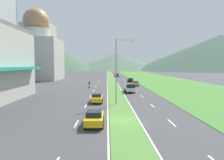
{
  "coord_description": "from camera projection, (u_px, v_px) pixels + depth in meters",
  "views": [
    {
      "loc": [
        -1.86,
        -22.77,
        6.2
      ],
      "look_at": [
        -0.66,
        26.52,
        2.65
      ],
      "focal_mm": 33.29,
      "sensor_mm": 36.0,
      "label": 1
    }
  ],
  "objects": [
    {
      "name": "hill_far_left",
      "position": [
        39.0,
        53.0,
        252.07
      ],
      "size": [
        140.8,
        140.8,
        42.14
      ],
      "primitive_type": "cone",
      "color": "#47664C",
      "rests_on": "ground_plane"
    },
    {
      "name": "car_2",
      "position": [
        97.0,
        98.0,
        34.56
      ],
      "size": [
        1.88,
        4.67,
        1.51
      ],
      "rotation": [
        0.0,
        0.0,
        1.57
      ],
      "color": "yellow",
      "rests_on": "ground_plane"
    },
    {
      "name": "lane_dash_right_2",
      "position": [
        172.0,
        123.0,
        22.3
      ],
      "size": [
        0.16,
        2.8,
        0.01
      ],
      "primitive_type": "cube",
      "color": "silver",
      "rests_on": "ground_plane"
    },
    {
      "name": "grass_verge_right",
      "position": [
        163.0,
        80.0,
        83.52
      ],
      "size": [
        24.0,
        240.0,
        0.06
      ],
      "primitive_type": "cube",
      "color": "#477F33",
      "rests_on": "ground_plane"
    },
    {
      "name": "car_1",
      "position": [
        94.0,
        118.0,
        21.44
      ],
      "size": [
        1.95,
        4.31,
        1.52
      ],
      "rotation": [
        0.0,
        0.0,
        1.57
      ],
      "color": "yellow",
      "rests_on": "ground_plane"
    },
    {
      "name": "car_3",
      "position": [
        117.0,
        75.0,
        109.36
      ],
      "size": [
        1.9,
        4.11,
        1.51
      ],
      "rotation": [
        0.0,
        0.0,
        -1.57
      ],
      "color": "#0C5128",
      "rests_on": "ground_plane"
    },
    {
      "name": "lane_dash_left_4",
      "position": [
        91.0,
        96.0,
        40.97
      ],
      "size": [
        0.16,
        2.8,
        0.01
      ],
      "primitive_type": "cube",
      "color": "silver",
      "rests_on": "ground_plane"
    },
    {
      "name": "lane_dash_right_5",
      "position": [
        135.0,
        90.0,
        50.68
      ],
      "size": [
        0.16,
        2.8,
        0.01
      ],
      "primitive_type": "cube",
      "color": "silver",
      "rests_on": "ground_plane"
    },
    {
      "name": "lane_dash_left_5",
      "position": [
        94.0,
        91.0,
        50.43
      ],
      "size": [
        0.16,
        2.8,
        0.01
      ],
      "primitive_type": "cube",
      "color": "silver",
      "rests_on": "ground_plane"
    },
    {
      "name": "motorcycle_rider",
      "position": [
        89.0,
        85.0,
        56.73
      ],
      "size": [
        0.36,
        2.0,
        1.8
      ],
      "rotation": [
        0.0,
        0.0,
        1.57
      ],
      "color": "black",
      "rests_on": "ground_plane"
    },
    {
      "name": "lane_dash_right_4",
      "position": [
        142.0,
        96.0,
        41.22
      ],
      "size": [
        0.16,
        2.8,
        0.01
      ],
      "primitive_type": "cube",
      "color": "silver",
      "rests_on": "ground_plane"
    },
    {
      "name": "lane_dash_right_7",
      "position": [
        128.0,
        84.0,
        69.6
      ],
      "size": [
        0.16,
        2.8,
        0.01
      ],
      "primitive_type": "cube",
      "color": "silver",
      "rests_on": "ground_plane"
    },
    {
      "name": "lane_dash_left_7",
      "position": [
        97.0,
        84.0,
        69.35
      ],
      "size": [
        0.16,
        2.8,
        0.01
      ],
      "primitive_type": "cube",
      "color": "silver",
      "rests_on": "ground_plane"
    },
    {
      "name": "car_4",
      "position": [
        116.0,
        75.0,
        114.41
      ],
      "size": [
        2.01,
        4.16,
        1.49
      ],
      "rotation": [
        0.0,
        0.0,
        -1.57
      ],
      "color": "yellow",
      "rests_on": "ground_plane"
    },
    {
      "name": "ground_plane",
      "position": [
        124.0,
        121.0,
        23.2
      ],
      "size": [
        600.0,
        600.0,
        0.0
      ],
      "primitive_type": "plane",
      "color": "#424244"
    },
    {
      "name": "domed_building",
      "position": [
        37.0,
        52.0,
        86.87
      ],
      "size": [
        18.96,
        18.96,
        29.63
      ],
      "color": "#B7B2A8",
      "rests_on": "ground_plane"
    },
    {
      "name": "hill_far_right",
      "position": [
        220.0,
        52.0,
        251.28
      ],
      "size": [
        213.01,
        213.01,
        43.03
      ],
      "primitive_type": "cone",
      "color": "#3D5647",
      "rests_on": "ground_plane"
    },
    {
      "name": "lane_dash_left_8",
      "position": [
        98.0,
        81.0,
        78.81
      ],
      "size": [
        0.16,
        2.8,
        0.01
      ],
      "primitive_type": "cube",
      "color": "silver",
      "rests_on": "ground_plane"
    },
    {
      "name": "grass_median",
      "position": [
        112.0,
        81.0,
        83.02
      ],
      "size": [
        3.2,
        240.0,
        0.06
      ],
      "primitive_type": "cube",
      "color": "#518438",
      "rests_on": "ground_plane"
    },
    {
      "name": "car_0",
      "position": [
        135.0,
        83.0,
        62.54
      ],
      "size": [
        2.01,
        4.5,
        1.34
      ],
      "rotation": [
        0.0,
        0.0,
        -1.57
      ],
      "color": "#C6842D",
      "rests_on": "ground_plane"
    },
    {
      "name": "street_lamp_mid",
      "position": [
        115.0,
        68.0,
        59.3
      ],
      "size": [
        3.03,
        0.38,
        9.42
      ],
      "color": "#99999E",
      "rests_on": "ground_plane"
    },
    {
      "name": "car_5",
      "position": [
        130.0,
        80.0,
        76.67
      ],
      "size": [
        1.9,
        4.74,
        1.43
      ],
      "rotation": [
        0.0,
        0.0,
        -1.57
      ],
      "color": "black",
      "rests_on": "ground_plane"
    },
    {
      "name": "lane_dash_left_9",
      "position": [
        99.0,
        80.0,
        88.27
      ],
      "size": [
        0.16,
        2.8,
        0.01
      ],
      "primitive_type": "cube",
      "color": "silver",
      "rests_on": "ground_plane"
    },
    {
      "name": "lane_dash_right_3",
      "position": [
        152.0,
        106.0,
        31.76
      ],
      "size": [
        0.16,
        2.8,
        0.01
      ],
      "primitive_type": "cube",
      "color": "silver",
      "rests_on": "ground_plane"
    },
    {
      "name": "lane_dash_right_8",
      "position": [
        125.0,
        81.0,
        79.06
      ],
      "size": [
        0.16,
        2.8,
        0.01
      ],
      "primitive_type": "cube",
      "color": "silver",
      "rests_on": "ground_plane"
    },
    {
      "name": "pickup_truck_0",
      "position": [
        130.0,
        88.0,
        47.32
      ],
      "size": [
        2.18,
        5.4,
        2.0
      ],
      "rotation": [
        0.0,
        0.0,
        -1.57
      ],
      "color": "silver",
      "rests_on": "ground_plane"
    },
    {
      "name": "street_lamp_near",
      "position": [
        118.0,
        67.0,
        32.26
      ],
      "size": [
        3.01,
        0.32,
        10.22
      ],
      "color": "#99999E",
      "rests_on": "ground_plane"
    },
    {
      "name": "edge_line_median_right",
      "position": [
        116.0,
        81.0,
        83.07
      ],
      "size": [
        0.16,
        240.0,
        0.01
      ],
      "primitive_type": "cube",
      "color": "silver",
      "rests_on": "ground_plane"
    },
    {
      "name": "lane_dash_right_9",
      "position": [
        123.0,
        80.0,
        88.52
      ],
      "size": [
        0.16,
        2.8,
        0.01
      ],
      "primitive_type": "cube",
      "color": "silver",
      "rests_on": "ground_plane"
    },
    {
      "name": "edge_line_median_left",
      "position": [
        107.0,
        81.0,
        82.98
      ],
      "size": [
        0.16,
        240.0,
        0.01
      ],
      "primitive_type": "cube",
      "color": "silver",
      "rests_on": "ground_plane"
    },
    {
      "name": "lane_dash_right_6",
      "position": [
        131.0,
        86.0,
        60.14
      ],
      "size": [
        0.16,
        2.8,
        0.01
      ],
      "primitive_type": "cube",
      "color": "silver",
      "rests_on": "ground_plane"
    },
    {
      "name": "lane_dash_left_6",
      "position": [
        96.0,
        87.0,
        59.89
      ],
      "size": [
        0.16,
        2.8,
        0.01
      ],
      "primitive_type": "cube",
      "color": "silver",
      "rests_on": "ground_plane"
    },
    {
      "name": "lane_dash_left_3",
      "position": [
        86.0,
        106.0,
        31.51
      ],
      "size": [
        0.16,
        2.8,
        0.01
      ],
      "primitive_type": "cube",
      "color": "silver",
      "rests_on": "ground_plane"
    },
    {
      "name": "hill_far_center",
      "position": [
        117.0,
        62.0,
        283.54
      ],
      "size": [
        138.83,
        138.83,
        20.99
      ],
      "primitive_type": "cone",
      "color": "#516B56",
      "rests_on": "ground_plane"
    },
    {
      "name": "lane_dash_left_2",
      "position": [
        77.0,
        123.0,
        22.05
      ],
      "size": [
        0.16,
        2.8,
        0.01
      ],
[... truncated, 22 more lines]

